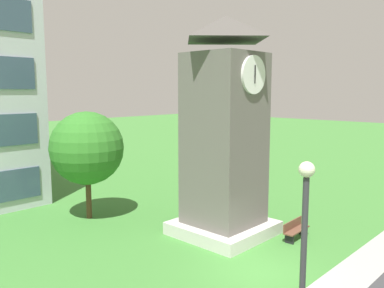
{
  "coord_description": "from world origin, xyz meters",
  "views": [
    {
      "loc": [
        -12.49,
        -8.33,
        6.99
      ],
      "look_at": [
        1.19,
        4.64,
        4.49
      ],
      "focal_mm": 37.46,
      "sensor_mm": 36.0,
      "label": 1
    }
  ],
  "objects_px": {
    "clock_tower": "(224,140)",
    "street_lamp": "(304,251)",
    "tree_near_tower": "(87,148)",
    "park_bench": "(295,229)"
  },
  "relations": [
    {
      "from": "street_lamp",
      "to": "tree_near_tower",
      "type": "bearing_deg",
      "value": 76.05
    },
    {
      "from": "clock_tower",
      "to": "park_bench",
      "type": "relative_size",
      "value": 5.73
    },
    {
      "from": "park_bench",
      "to": "tree_near_tower",
      "type": "distance_m",
      "value": 11.61
    },
    {
      "from": "street_lamp",
      "to": "clock_tower",
      "type": "bearing_deg",
      "value": 48.76
    },
    {
      "from": "park_bench",
      "to": "street_lamp",
      "type": "bearing_deg",
      "value": -150.44
    },
    {
      "from": "clock_tower",
      "to": "street_lamp",
      "type": "xyz_separation_m",
      "value": [
        -6.89,
        -7.86,
        -1.25
      ]
    },
    {
      "from": "clock_tower",
      "to": "park_bench",
      "type": "bearing_deg",
      "value": -58.52
    },
    {
      "from": "tree_near_tower",
      "to": "street_lamp",
      "type": "bearing_deg",
      "value": -103.95
    },
    {
      "from": "street_lamp",
      "to": "tree_near_tower",
      "type": "relative_size",
      "value": 0.92
    },
    {
      "from": "street_lamp",
      "to": "park_bench",
      "type": "bearing_deg",
      "value": 29.56
    }
  ]
}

